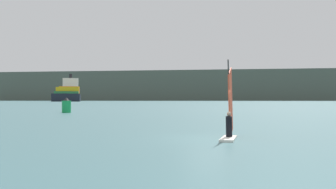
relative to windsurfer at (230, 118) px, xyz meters
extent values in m
plane|color=#386066|center=(-1.06, 0.23, -1.07)|extent=(4000.00, 4000.00, 0.00)
cube|color=white|center=(-0.21, -0.68, -1.01)|extent=(1.41, 2.67, 0.12)
cylinder|color=black|center=(-0.07, -0.23, 1.00)|extent=(0.41, 1.16, 3.91)
cube|color=#E54C2D|center=(0.18, 0.57, 0.74)|extent=(0.86, 2.64, 3.89)
cylinder|color=black|center=(0.03, 0.10, 0.12)|extent=(0.58, 1.77, 0.04)
cylinder|color=black|center=(-0.11, -0.34, -0.42)|extent=(0.45, 0.56, 1.09)
sphere|color=tan|center=(-0.11, -0.34, 0.22)|extent=(0.22, 0.22, 0.22)
cube|color=black|center=(-95.98, 471.00, 3.01)|extent=(53.45, 179.03, 8.15)
cube|color=silver|center=(-105.89, 537.48, 18.73)|extent=(22.63, 16.21, 23.30)
cylinder|color=black|center=(-105.89, 537.48, 33.38)|extent=(4.00, 4.00, 6.00)
cube|color=gold|center=(-99.30, 493.29, 12.28)|extent=(28.27, 28.08, 10.40)
cube|color=red|center=(-95.26, 466.18, 10.98)|extent=(28.27, 28.08, 7.80)
cube|color=gold|center=(-91.21, 439.06, 10.98)|extent=(28.27, 28.08, 7.80)
cube|color=#2D8C47|center=(-87.17, 411.94, 8.38)|extent=(28.27, 28.08, 2.60)
cylinder|color=#19994C|center=(-16.27, 41.38, -0.15)|extent=(1.36, 1.36, 1.84)
cone|color=black|center=(-16.27, 41.38, 1.02)|extent=(0.96, 0.96, 0.50)
camera|label=1|loc=(-4.42, -20.38, 0.95)|focal=42.66mm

